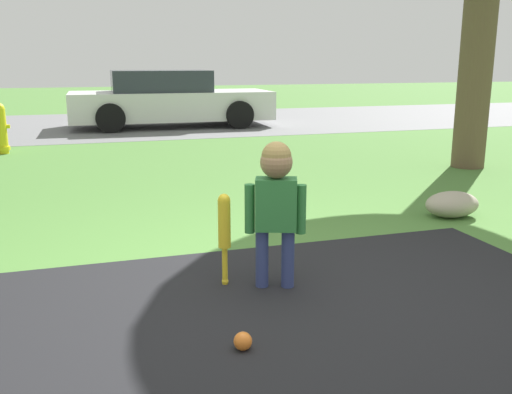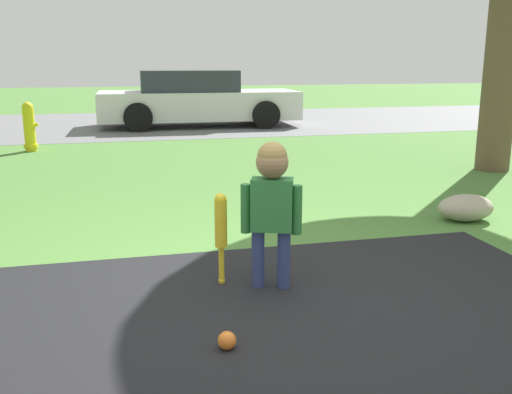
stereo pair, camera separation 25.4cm
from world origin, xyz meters
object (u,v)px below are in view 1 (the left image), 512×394
baseball_bat (224,227)px  parked_car (169,100)px  fire_hydrant (1,129)px  sports_ball (243,341)px  child (275,195)px

baseball_bat → parked_car: (1.10, 9.18, 0.19)m
fire_hydrant → parked_car: (3.08, 2.97, 0.19)m
fire_hydrant → parked_car: parked_car is taller
sports_ball → fire_hydrant: size_ratio=0.12×
child → fire_hydrant: 6.74m
sports_ball → fire_hydrant: fire_hydrant is taller
child → sports_ball: 1.01m
sports_ball → parked_car: (1.23, 10.04, 0.53)m
child → baseball_bat: 0.39m
sports_ball → parked_car: size_ratio=0.02×
sports_ball → child: bearing=59.8°
child → baseball_bat: (-0.29, 0.13, -0.22)m
child → parked_car: (0.81, 9.32, -0.03)m
baseball_bat → sports_ball: 0.93m
sports_ball → parked_car: bearing=83.0°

